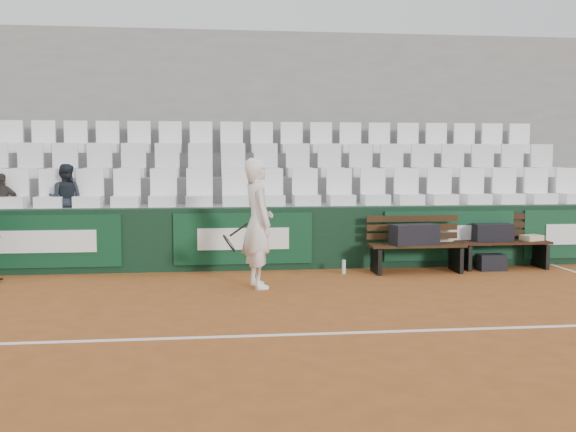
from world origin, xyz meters
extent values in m
plane|color=#985122|center=(0.00, 0.00, 0.00)|extent=(80.00, 80.00, 0.00)
cube|color=white|center=(0.00, 0.00, 0.00)|extent=(18.00, 0.06, 0.01)
cube|color=black|center=(0.00, 4.00, 0.50)|extent=(18.00, 0.30, 1.00)
cube|color=#0C381E|center=(-3.20, 3.83, 0.52)|extent=(2.20, 0.04, 0.82)
cube|color=#0C381E|center=(-0.20, 3.83, 0.52)|extent=(2.20, 0.04, 0.82)
cube|color=#0C381E|center=(3.20, 3.83, 0.52)|extent=(2.20, 0.04, 0.82)
cube|color=gray|center=(0.00, 4.62, 0.50)|extent=(18.00, 0.95, 1.00)
cube|color=gray|center=(0.00, 5.58, 0.72)|extent=(18.00, 0.95, 1.45)
cube|color=gray|center=(0.00, 6.53, 0.95)|extent=(18.00, 0.95, 1.90)
cube|color=gray|center=(0.00, 7.15, 2.20)|extent=(18.00, 0.30, 4.40)
cube|color=white|center=(0.00, 4.45, 1.31)|extent=(11.90, 0.44, 0.63)
cube|color=silver|center=(0.00, 5.40, 1.77)|extent=(11.90, 0.44, 0.63)
cube|color=white|center=(0.00, 6.35, 2.21)|extent=(11.90, 0.44, 0.63)
cube|color=#331F0F|center=(2.50, 3.39, 0.23)|extent=(1.50, 0.56, 0.45)
cube|color=black|center=(4.02, 3.60, 0.23)|extent=(1.50, 0.56, 0.45)
cube|color=black|center=(2.45, 3.35, 0.61)|extent=(0.79, 0.46, 0.32)
cube|color=black|center=(3.85, 3.61, 0.59)|extent=(0.62, 0.31, 0.28)
cube|color=#CFBD86|center=(4.52, 3.61, 0.50)|extent=(0.38, 0.33, 0.09)
cube|color=black|center=(3.76, 3.43, 0.13)|extent=(0.43, 0.26, 0.26)
cylinder|color=silver|center=(1.34, 3.37, 0.11)|extent=(0.06, 0.06, 0.22)
cylinder|color=silver|center=(3.17, 3.30, 0.11)|extent=(0.06, 0.06, 0.23)
imported|color=white|center=(-0.06, 2.50, 0.90)|extent=(0.56, 0.73, 1.80)
torus|color=black|center=(-0.46, 2.50, 0.62)|extent=(0.19, 0.30, 0.26)
cylinder|color=black|center=(-0.32, 2.50, 0.81)|extent=(0.26, 0.03, 0.20)
imported|color=#302B26|center=(-4.06, 4.50, 1.50)|extent=(0.59, 0.26, 1.00)
imported|color=black|center=(-3.07, 4.50, 1.58)|extent=(0.60, 0.49, 1.16)
camera|label=1|loc=(-0.65, -6.31, 1.77)|focal=40.00mm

